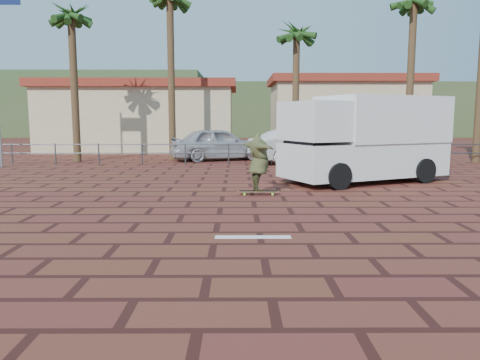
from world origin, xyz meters
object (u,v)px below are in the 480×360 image
at_px(longboard, 259,191).
at_px(car_white, 302,146).
at_px(campervan, 366,137).
at_px(car_silver, 219,144).
at_px(skateboarder, 259,162).

height_order(longboard, car_white, car_white).
xyz_separation_m(campervan, car_white, (-1.25, 6.70, -0.70)).
height_order(longboard, campervan, campervan).
height_order(campervan, car_silver, campervan).
relative_size(longboard, car_white, 0.23).
relative_size(longboard, car_silver, 0.23).
xyz_separation_m(longboard, skateboarder, (0.00, 0.00, 0.84)).
bearing_deg(car_silver, car_white, -127.20).
bearing_deg(skateboarder, campervan, -74.76).
bearing_deg(longboard, skateboarder, 0.00).
height_order(longboard, car_silver, car_silver).
height_order(car_silver, car_white, car_silver).
distance_m(skateboarder, car_white, 9.76).
bearing_deg(car_silver, campervan, -164.50).
relative_size(skateboarder, car_white, 0.40).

